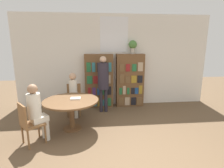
{
  "coord_description": "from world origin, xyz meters",
  "views": [
    {
      "loc": [
        -0.64,
        -2.53,
        2.02
      ],
      "look_at": [
        -0.21,
        1.8,
        1.05
      ],
      "focal_mm": 28.0,
      "sensor_mm": 36.0,
      "label": 1
    }
  ],
  "objects_px": {
    "chair_near_camera": "(29,122)",
    "seated_reader_right": "(37,109)",
    "librarian_standing": "(103,78)",
    "bookshelf_right": "(130,80)",
    "reading_table": "(71,104)",
    "seated_reader_left": "(73,92)",
    "bookshelf_left": "(99,81)",
    "flower_vase": "(133,45)",
    "chair_left_side": "(74,98)"
  },
  "relations": [
    {
      "from": "seated_reader_left",
      "to": "seated_reader_right",
      "type": "xyz_separation_m",
      "value": [
        -0.59,
        -1.32,
        0.01
      ]
    },
    {
      "from": "seated_reader_left",
      "to": "seated_reader_right",
      "type": "bearing_deg",
      "value": 62.89
    },
    {
      "from": "seated_reader_left",
      "to": "librarian_standing",
      "type": "height_order",
      "value": "librarian_standing"
    },
    {
      "from": "flower_vase",
      "to": "librarian_standing",
      "type": "bearing_deg",
      "value": -152.71
    },
    {
      "from": "seated_reader_left",
      "to": "librarian_standing",
      "type": "bearing_deg",
      "value": -164.98
    },
    {
      "from": "seated_reader_right",
      "to": "bookshelf_right",
      "type": "bearing_deg",
      "value": 92.65
    },
    {
      "from": "bookshelf_left",
      "to": "chair_left_side",
      "type": "distance_m",
      "value": 1.03
    },
    {
      "from": "bookshelf_left",
      "to": "flower_vase",
      "type": "distance_m",
      "value": 1.59
    },
    {
      "from": "reading_table",
      "to": "seated_reader_left",
      "type": "xyz_separation_m",
      "value": [
        -0.04,
        0.81,
        0.08
      ]
    },
    {
      "from": "bookshelf_left",
      "to": "seated_reader_right",
      "type": "bearing_deg",
      "value": -122.65
    },
    {
      "from": "bookshelf_right",
      "to": "seated_reader_right",
      "type": "relative_size",
      "value": 1.38
    },
    {
      "from": "seated_reader_right",
      "to": "seated_reader_left",
      "type": "bearing_deg",
      "value": 116.89
    },
    {
      "from": "flower_vase",
      "to": "reading_table",
      "type": "xyz_separation_m",
      "value": [
        -1.81,
        -1.59,
        -1.38
      ]
    },
    {
      "from": "bookshelf_right",
      "to": "chair_left_side",
      "type": "distance_m",
      "value": 1.92
    },
    {
      "from": "reading_table",
      "to": "flower_vase",
      "type": "bearing_deg",
      "value": 41.36
    },
    {
      "from": "seated_reader_left",
      "to": "flower_vase",
      "type": "bearing_deg",
      "value": -159.82
    },
    {
      "from": "reading_table",
      "to": "librarian_standing",
      "type": "xyz_separation_m",
      "value": [
        0.83,
        1.09,
        0.42
      ]
    },
    {
      "from": "bookshelf_left",
      "to": "seated_reader_left",
      "type": "xyz_separation_m",
      "value": [
        -0.75,
        -0.78,
        -0.16
      ]
    },
    {
      "from": "chair_left_side",
      "to": "flower_vase",
      "type": "bearing_deg",
      "value": -164.92
    },
    {
      "from": "flower_vase",
      "to": "chair_near_camera",
      "type": "relative_size",
      "value": 0.48
    },
    {
      "from": "flower_vase",
      "to": "chair_near_camera",
      "type": "bearing_deg",
      "value": -139.37
    },
    {
      "from": "seated_reader_right",
      "to": "reading_table",
      "type": "bearing_deg",
      "value": 90.0
    },
    {
      "from": "reading_table",
      "to": "seated_reader_right",
      "type": "xyz_separation_m",
      "value": [
        -0.63,
        -0.51,
        0.09
      ]
    },
    {
      "from": "reading_table",
      "to": "bookshelf_left",
      "type": "bearing_deg",
      "value": 65.88
    },
    {
      "from": "chair_near_camera",
      "to": "flower_vase",
      "type": "bearing_deg",
      "value": 91.78
    },
    {
      "from": "chair_near_camera",
      "to": "seated_reader_right",
      "type": "bearing_deg",
      "value": 90.0
    },
    {
      "from": "flower_vase",
      "to": "bookshelf_left",
      "type": "bearing_deg",
      "value": -179.74
    },
    {
      "from": "reading_table",
      "to": "chair_near_camera",
      "type": "xyz_separation_m",
      "value": [
        -0.77,
        -0.62,
        -0.13
      ]
    },
    {
      "from": "seated_reader_left",
      "to": "librarian_standing",
      "type": "xyz_separation_m",
      "value": [
        0.87,
        0.28,
        0.34
      ]
    },
    {
      "from": "seated_reader_right",
      "to": "chair_near_camera",
      "type": "bearing_deg",
      "value": -90.0
    },
    {
      "from": "librarian_standing",
      "to": "seated_reader_left",
      "type": "bearing_deg",
      "value": -162.13
    },
    {
      "from": "chair_left_side",
      "to": "bookshelf_right",
      "type": "bearing_deg",
      "value": -164.39
    },
    {
      "from": "bookshelf_left",
      "to": "reading_table",
      "type": "height_order",
      "value": "bookshelf_left"
    },
    {
      "from": "reading_table",
      "to": "chair_near_camera",
      "type": "distance_m",
      "value": 1.0
    },
    {
      "from": "bookshelf_left",
      "to": "seated_reader_left",
      "type": "height_order",
      "value": "bookshelf_left"
    },
    {
      "from": "bookshelf_right",
      "to": "librarian_standing",
      "type": "distance_m",
      "value": 1.06
    },
    {
      "from": "seated_reader_left",
      "to": "seated_reader_right",
      "type": "relative_size",
      "value": 1.0
    },
    {
      "from": "seated_reader_right",
      "to": "chair_left_side",
      "type": "bearing_deg",
      "value": 119.89
    },
    {
      "from": "librarian_standing",
      "to": "bookshelf_right",
      "type": "bearing_deg",
      "value": 28.87
    },
    {
      "from": "chair_near_camera",
      "to": "bookshelf_right",
      "type": "bearing_deg",
      "value": 92.51
    },
    {
      "from": "seated_reader_right",
      "to": "librarian_standing",
      "type": "bearing_deg",
      "value": 98.68
    },
    {
      "from": "reading_table",
      "to": "librarian_standing",
      "type": "distance_m",
      "value": 1.43
    },
    {
      "from": "reading_table",
      "to": "seated_reader_right",
      "type": "distance_m",
      "value": 0.82
    },
    {
      "from": "bookshelf_right",
      "to": "librarian_standing",
      "type": "height_order",
      "value": "bookshelf_right"
    },
    {
      "from": "bookshelf_left",
      "to": "seated_reader_left",
      "type": "relative_size",
      "value": 1.38
    },
    {
      "from": "flower_vase",
      "to": "chair_left_side",
      "type": "xyz_separation_m",
      "value": [
        -1.86,
        -0.6,
        -1.51
      ]
    },
    {
      "from": "bookshelf_left",
      "to": "librarian_standing",
      "type": "relative_size",
      "value": 1.02
    },
    {
      "from": "seated_reader_left",
      "to": "chair_left_side",
      "type": "bearing_deg",
      "value": -90.0
    },
    {
      "from": "reading_table",
      "to": "chair_left_side",
      "type": "xyz_separation_m",
      "value": [
        -0.05,
        0.99,
        -0.13
      ]
    },
    {
      "from": "seated_reader_right",
      "to": "librarian_standing",
      "type": "distance_m",
      "value": 2.19
    }
  ]
}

